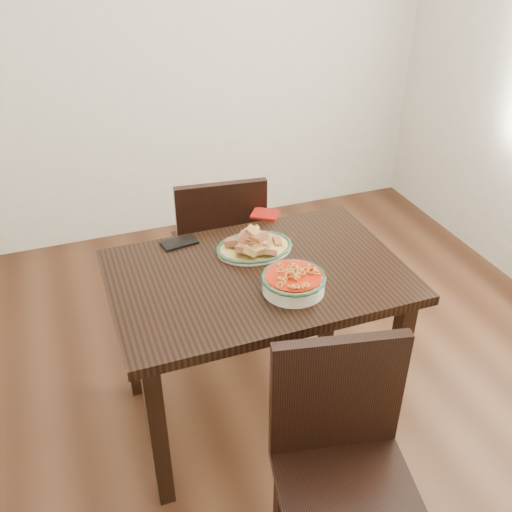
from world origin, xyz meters
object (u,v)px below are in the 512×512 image
object	(u,v)px
chair_near	(342,459)
noodle_bowl	(294,280)
fish_plate	(254,241)
smartphone	(179,243)
dining_table	(258,294)
chair_far	(219,246)

from	to	relation	value
chair_near	noodle_bowl	distance (m)	0.63
fish_plate	smartphone	bearing A→B (deg)	150.66
dining_table	noodle_bowl	bearing A→B (deg)	-62.88
dining_table	chair_near	bearing A→B (deg)	-88.77
chair_far	dining_table	bearing A→B (deg)	93.80
dining_table	smartphone	size ratio (longest dim) A/B	7.76
fish_plate	chair_near	bearing A→B (deg)	-91.82
fish_plate	smartphone	size ratio (longest dim) A/B	2.14
dining_table	chair_near	size ratio (longest dim) A/B	1.26
chair_near	fish_plate	distance (m)	0.91
dining_table	noodle_bowl	size ratio (longest dim) A/B	4.72
chair_far	smartphone	world-z (taller)	chair_far
dining_table	chair_far	distance (m)	0.64
fish_plate	smartphone	xyz separation A→B (m)	(-0.27, 0.15, -0.04)
chair_far	chair_near	size ratio (longest dim) A/B	1.00
chair_far	smartphone	distance (m)	0.48
dining_table	noodle_bowl	xyz separation A→B (m)	(0.08, -0.16, 0.15)
fish_plate	dining_table	bearing A→B (deg)	-105.54
chair_near	smartphone	bearing A→B (deg)	115.11
dining_table	smartphone	world-z (taller)	smartphone
chair_far	noodle_bowl	world-z (taller)	chair_far
chair_near	fish_plate	bearing A→B (deg)	99.65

